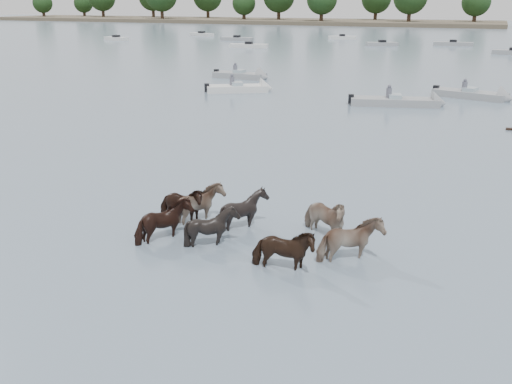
% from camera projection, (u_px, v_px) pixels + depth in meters
% --- Properties ---
extents(ground, '(400.00, 400.00, 0.00)m').
position_uv_depth(ground, '(161.00, 243.00, 15.68)').
color(ground, slate).
rests_on(ground, ground).
extents(shoreline, '(160.00, 30.00, 1.00)m').
position_uv_depth(shoreline, '(226.00, 20.00, 171.85)').
color(shoreline, '#4C4233').
rests_on(shoreline, ground).
extents(pony_herd, '(7.24, 3.76, 1.46)m').
position_uv_depth(pony_herd, '(244.00, 224.00, 15.79)').
color(pony_herd, black).
rests_on(pony_herd, ground).
extents(motorboat_a, '(5.06, 3.85, 1.92)m').
position_uv_depth(motorboat_a, '(247.00, 88.00, 41.48)').
color(motorboat_a, silver).
rests_on(motorboat_a, ground).
extents(motorboat_b, '(6.25, 3.07, 1.92)m').
position_uv_depth(motorboat_b, '(407.00, 102.00, 35.96)').
color(motorboat_b, gray).
rests_on(motorboat_b, ground).
extents(motorboat_c, '(5.56, 3.03, 1.92)m').
position_uv_depth(motorboat_c, '(481.00, 96.00, 38.34)').
color(motorboat_c, gray).
rests_on(motorboat_c, ground).
extents(motorboat_f, '(5.28, 1.84, 1.92)m').
position_uv_depth(motorboat_f, '(247.00, 76.00, 48.32)').
color(motorboat_f, gray).
rests_on(motorboat_f, ground).
extents(distant_flotilla, '(105.94, 25.54, 0.93)m').
position_uv_depth(distant_flotilla, '(434.00, 45.00, 80.87)').
color(distant_flotilla, silver).
rests_on(distant_flotilla, ground).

